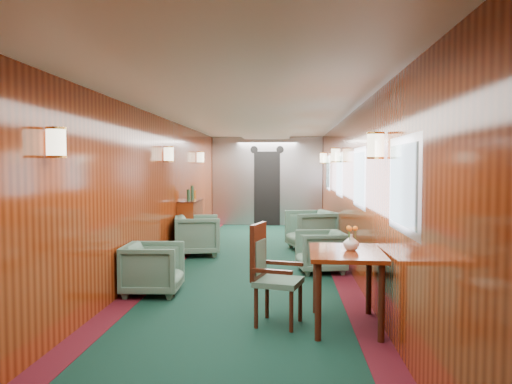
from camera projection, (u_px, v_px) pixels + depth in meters
room at (251, 164)px, 7.61m from camera, size 12.00×12.10×2.40m
bulkhead at (267, 182)px, 13.52m from camera, size 2.98×0.17×2.39m
windows_right at (348, 176)px, 7.77m from camera, size 0.02×8.60×0.80m
wall_sconces at (254, 155)px, 8.17m from camera, size 2.97×7.97×0.25m
dining_table at (346, 263)px, 4.96m from camera, size 0.74×1.04×0.76m
side_chair at (269, 270)px, 5.05m from camera, size 0.55×0.57×1.02m
credenza at (190, 224)px, 9.72m from camera, size 0.33×1.06×1.22m
flower_vase at (351, 242)px, 4.97m from camera, size 0.21×0.21×0.16m
armchair_left_near at (153, 269)px, 6.23m from camera, size 0.73×0.71×0.64m
armchair_left_far at (198, 235)px, 8.96m from camera, size 0.93×0.92×0.72m
armchair_right_near at (320, 251)px, 7.52m from camera, size 0.79×0.77×0.63m
armchair_right_far at (311, 230)px, 9.53m from camera, size 1.04×1.03×0.76m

